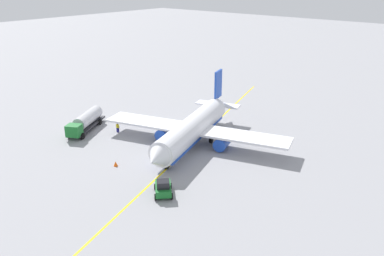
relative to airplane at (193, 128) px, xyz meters
The scene contains 7 objects.
ground_plane 2.79m from the airplane, 16.94° to the left, with size 400.00×400.00×0.00m, color #939399.
airplane is the anchor object (origin of this frame).
fuel_tanker 20.40m from the airplane, 68.02° to the right, with size 11.00×7.50×3.15m.
pushback_tug 16.94m from the airplane, 26.71° to the left, with size 4.02×4.04×2.20m.
refueling_worker 14.62m from the airplane, 71.48° to the right, with size 0.45×0.58×1.71m.
safety_cone_nose 14.31m from the airplane, 14.35° to the right, with size 0.64×0.64×0.71m, color #F2590F.
taxi_line_marking 2.79m from the airplane, 16.94° to the left, with size 79.65×0.30×0.01m, color yellow.
Camera 1 is at (46.49, 39.03, 26.58)m, focal length 37.31 mm.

